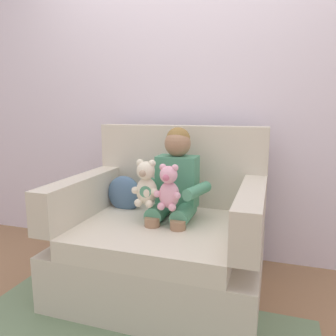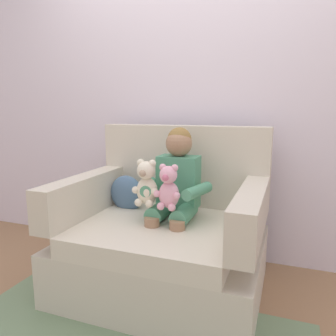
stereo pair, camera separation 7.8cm
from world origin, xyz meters
name	(u,v)px [view 1 (the left image)]	position (x,y,z in m)	size (l,w,h in m)	color
ground_plane	(163,289)	(0.00, 0.00, 0.00)	(8.00, 8.00, 0.00)	#936D4C
back_wall	(191,91)	(0.00, 0.68, 1.30)	(6.00, 0.10, 2.60)	silver
armchair	(165,239)	(0.00, 0.05, 0.33)	(1.22, 0.98, 1.04)	beige
seated_child	(175,186)	(0.05, 0.08, 0.68)	(0.45, 0.39, 0.82)	#4C9370
plush_cream	(146,184)	(-0.09, -0.05, 0.71)	(0.17, 0.14, 0.29)	silver
plush_pink	(169,188)	(0.06, -0.08, 0.70)	(0.16, 0.13, 0.27)	#EAA8BC
throw_pillow	(124,194)	(-0.35, 0.18, 0.57)	(0.26, 0.12, 0.26)	slate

